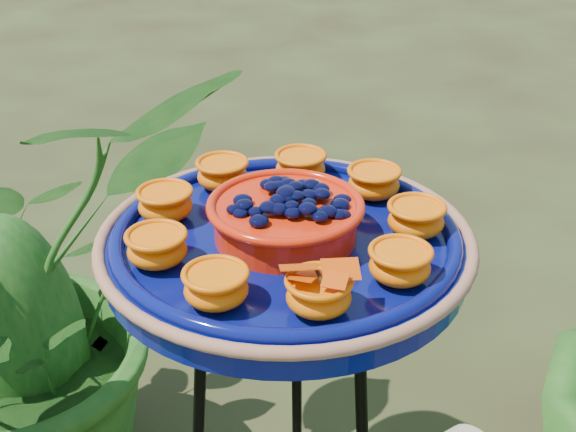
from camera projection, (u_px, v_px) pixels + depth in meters
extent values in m
torus|color=black|center=(286.00, 272.00, 1.06)|extent=(0.27, 0.27, 0.02)
cylinder|color=#070D55|center=(286.00, 251.00, 1.04)|extent=(0.48, 0.48, 0.04)
torus|color=#A26B49|center=(286.00, 238.00, 1.03)|extent=(0.49, 0.49, 0.02)
torus|color=#070D55|center=(286.00, 235.00, 1.03)|extent=(0.45, 0.45, 0.02)
cylinder|color=red|center=(286.00, 221.00, 1.02)|extent=(0.19, 0.19, 0.05)
torus|color=red|center=(286.00, 205.00, 1.01)|extent=(0.20, 0.20, 0.01)
ellipsoid|color=black|center=(286.00, 201.00, 1.01)|extent=(0.16, 0.16, 0.03)
ellipsoid|color=#E26A02|center=(416.00, 221.00, 1.03)|extent=(0.07, 0.07, 0.04)
cylinder|color=orange|center=(417.00, 209.00, 1.02)|extent=(0.07, 0.07, 0.01)
ellipsoid|color=#E26A02|center=(374.00, 185.00, 1.12)|extent=(0.07, 0.07, 0.04)
cylinder|color=orange|center=(374.00, 173.00, 1.11)|extent=(0.07, 0.07, 0.01)
ellipsoid|color=#E26A02|center=(301.00, 169.00, 1.17)|extent=(0.07, 0.07, 0.04)
cylinder|color=orange|center=(301.00, 157.00, 1.16)|extent=(0.07, 0.07, 0.01)
ellipsoid|color=#E26A02|center=(223.00, 176.00, 1.15)|extent=(0.07, 0.07, 0.04)
cylinder|color=orange|center=(222.00, 165.00, 1.14)|extent=(0.07, 0.07, 0.01)
ellipsoid|color=#E26A02|center=(165.00, 206.00, 1.07)|extent=(0.07, 0.07, 0.04)
cylinder|color=orange|center=(164.00, 194.00, 1.06)|extent=(0.07, 0.07, 0.01)
ellipsoid|color=#E26A02|center=(157.00, 251.00, 0.97)|extent=(0.07, 0.07, 0.04)
cylinder|color=orange|center=(156.00, 238.00, 0.96)|extent=(0.07, 0.07, 0.01)
ellipsoid|color=#E26A02|center=(216.00, 290.00, 0.89)|extent=(0.07, 0.07, 0.04)
cylinder|color=orange|center=(215.00, 276.00, 0.88)|extent=(0.07, 0.07, 0.01)
ellipsoid|color=#E26A02|center=(319.00, 297.00, 0.88)|extent=(0.07, 0.07, 0.04)
cylinder|color=orange|center=(319.00, 283.00, 0.87)|extent=(0.07, 0.07, 0.01)
ellipsoid|color=#E26A02|center=(400.00, 267.00, 0.93)|extent=(0.07, 0.07, 0.04)
cylinder|color=orange|center=(401.00, 254.00, 0.92)|extent=(0.07, 0.07, 0.01)
cylinder|color=black|center=(319.00, 275.00, 0.87)|extent=(0.01, 0.03, 0.00)
cube|color=#FF4705|center=(299.00, 267.00, 0.87)|extent=(0.05, 0.04, 0.01)
cube|color=#FF4705|center=(341.00, 269.00, 0.86)|extent=(0.05, 0.04, 0.01)
imported|color=#144412|center=(13.00, 303.00, 1.70)|extent=(1.18, 1.21, 1.02)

